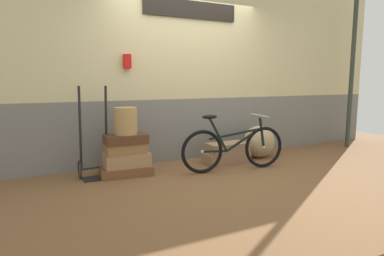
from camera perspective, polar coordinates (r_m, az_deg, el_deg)
The scene contains 12 objects.
ground at distance 4.81m, azimuth 3.15°, elevation -7.48°, with size 10.17×5.20×0.06m, color brown.
station_building at distance 5.40m, azimuth -1.20°, elevation 11.41°, with size 8.17×0.74×3.14m.
suitcase_0 at distance 4.62m, azimuth -11.23°, elevation -7.11°, with size 0.68×0.41×0.13m, color brown.
suitcase_1 at distance 4.56m, azimuth -11.08°, elevation -5.32°, with size 0.59×0.32×0.18m, color #9E754C.
suitcase_2 at distance 4.52m, azimuth -11.37°, elevation -3.42°, with size 0.53×0.32×0.13m, color olive.
suitcase_3 at distance 4.48m, azimuth -11.29°, elevation -1.85°, with size 0.55×0.32×0.12m, color #4C2D19.
suitcase_4 at distance 5.20m, azimuth 5.85°, elevation -5.05°, with size 0.69×0.35×0.16m, color #937051.
suitcase_5 at distance 5.17m, azimuth 6.06°, elevation -3.37°, with size 0.63×0.33×0.15m, color #937051.
wicker_basket at distance 4.47m, azimuth -11.28°, elevation 1.20°, with size 0.30×0.30×0.36m, color #A8844C.
luggage_trolley at distance 4.55m, azimuth -16.29°, elevation -4.46°, with size 0.41×0.34×1.20m.
burlap_sack at distance 5.61m, azimuth 11.38°, elevation -2.29°, with size 0.53×0.45×0.53m, color tan.
bicycle at distance 4.73m, azimuth 7.11°, elevation -3.33°, with size 1.55×0.46×0.81m.
Camera 1 is at (-2.33, -4.01, 1.27)m, focal length 31.17 mm.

